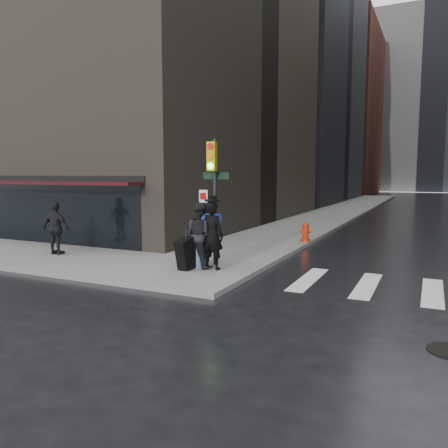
{
  "coord_description": "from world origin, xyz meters",
  "views": [
    {
      "loc": [
        6.57,
        -11.02,
        2.96
      ],
      "look_at": [
        0.23,
        2.27,
        1.3
      ],
      "focal_mm": 35.0,
      "sensor_mm": 36.0,
      "label": 1
    }
  ],
  "objects_px": {
    "man_overcoat": "(207,238)",
    "man_jeans": "(201,235)",
    "traffic_light": "(213,184)",
    "man_greycoat": "(56,228)",
    "fire_hydrant": "(305,233)"
  },
  "relations": [
    {
      "from": "man_jeans",
      "to": "traffic_light",
      "type": "height_order",
      "value": "traffic_light"
    },
    {
      "from": "man_jeans",
      "to": "fire_hydrant",
      "type": "relative_size",
      "value": 2.42
    },
    {
      "from": "fire_hydrant",
      "to": "traffic_light",
      "type": "bearing_deg",
      "value": -102.49
    },
    {
      "from": "man_jeans",
      "to": "man_greycoat",
      "type": "relative_size",
      "value": 1.06
    },
    {
      "from": "man_overcoat",
      "to": "fire_hydrant",
      "type": "height_order",
      "value": "man_overcoat"
    },
    {
      "from": "traffic_light",
      "to": "fire_hydrant",
      "type": "height_order",
      "value": "traffic_light"
    },
    {
      "from": "man_jeans",
      "to": "traffic_light",
      "type": "distance_m",
      "value": 1.6
    },
    {
      "from": "man_jeans",
      "to": "traffic_light",
      "type": "xyz_separation_m",
      "value": [
        0.19,
        0.44,
        1.53
      ]
    },
    {
      "from": "man_jeans",
      "to": "fire_hydrant",
      "type": "height_order",
      "value": "man_jeans"
    },
    {
      "from": "man_jeans",
      "to": "fire_hydrant",
      "type": "xyz_separation_m",
      "value": [
        1.53,
        6.46,
        -0.63
      ]
    },
    {
      "from": "man_jeans",
      "to": "man_greycoat",
      "type": "distance_m",
      "value": 5.66
    },
    {
      "from": "man_overcoat",
      "to": "man_jeans",
      "type": "relative_size",
      "value": 1.13
    },
    {
      "from": "man_overcoat",
      "to": "man_jeans",
      "type": "xyz_separation_m",
      "value": [
        -0.31,
        0.17,
        0.05
      ]
    },
    {
      "from": "man_overcoat",
      "to": "fire_hydrant",
      "type": "xyz_separation_m",
      "value": [
        1.22,
        6.64,
        -0.58
      ]
    },
    {
      "from": "man_overcoat",
      "to": "man_jeans",
      "type": "distance_m",
      "value": 0.36
    }
  ]
}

